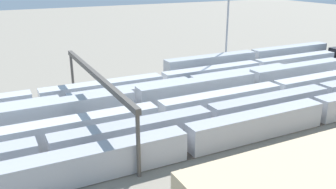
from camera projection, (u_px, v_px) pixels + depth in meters
ground_plane at (198, 106)px, 65.66m from camera, size 400.00×400.00×0.00m
track_bed_0 at (162, 84)px, 78.30m from camera, size 140.00×2.80×0.12m
track_bed_1 at (173, 91)px, 74.08m from camera, size 140.00×2.80×0.12m
track_bed_2 at (185, 98)px, 69.86m from camera, size 140.00×2.80×0.12m
track_bed_3 at (198, 106)px, 65.64m from camera, size 140.00×2.80×0.12m
track_bed_4 at (213, 115)px, 61.41m from camera, size 140.00×2.80×0.12m
track_bed_5 at (231, 126)px, 57.19m from camera, size 140.00×2.80×0.12m
track_bed_6 at (251, 138)px, 52.97m from camera, size 140.00×2.80×0.12m
train_on_track_0 at (253, 61)px, 87.97m from camera, size 47.20×3.06×5.00m
train_on_track_5 at (260, 108)px, 58.97m from camera, size 114.80×3.06×4.40m
train_on_track_4 at (215, 104)px, 60.87m from camera, size 114.80×3.00×4.40m
train_on_track_1 at (152, 84)px, 71.47m from camera, size 139.00×3.06×4.40m
train_on_track_6 at (257, 125)px, 52.76m from camera, size 119.80×3.00×3.80m
train_on_track_2 at (133, 97)px, 64.66m from camera, size 71.40×3.06×3.80m
train_on_track_3 at (135, 103)px, 59.59m from camera, size 95.60×3.00×5.00m
light_mast_0 at (228, 8)px, 83.42m from camera, size 2.80×0.70×23.51m
signal_gantry at (95, 79)px, 55.23m from camera, size 0.70×35.00×8.80m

